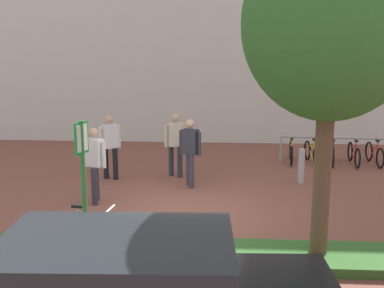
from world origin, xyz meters
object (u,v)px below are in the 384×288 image
(tree_sidewalk, at_px, (331,25))
(person_suited_navy, at_px, (190,149))
(bollard_steel, at_px, (301,166))
(person_shirt_white, at_px, (94,160))
(person_casual_tan, at_px, (110,143))
(bike_at_sign, at_px, (89,234))
(bike_rack_cluster, at_px, (343,153))
(parking_sign_post, at_px, (83,169))
(person_shirt_blue, at_px, (175,141))

(tree_sidewalk, xyz_separation_m, person_suited_navy, (-2.40, 4.16, -2.81))
(tree_sidewalk, bearing_deg, person_suited_navy, 119.96)
(bollard_steel, relative_size, person_shirt_white, 0.52)
(person_casual_tan, bearing_deg, bike_at_sign, -81.15)
(bollard_steel, bearing_deg, bike_rack_cluster, 53.33)
(bike_at_sign, xyz_separation_m, bollard_steel, (4.30, 4.63, 0.10))
(tree_sidewalk, distance_m, bollard_steel, 5.78)
(tree_sidewalk, relative_size, bike_rack_cluster, 1.41)
(bike_at_sign, height_order, bollard_steel, bollard_steel)
(parking_sign_post, xyz_separation_m, bike_rack_cluster, (5.91, 6.89, -1.17))
(parking_sign_post, relative_size, bike_rack_cluster, 0.62)
(person_shirt_blue, distance_m, person_casual_tan, 1.75)
(bike_at_sign, height_order, person_shirt_white, person_shirt_white)
(parking_sign_post, distance_m, person_shirt_blue, 5.30)
(person_shirt_white, bearing_deg, bike_rack_cluster, 32.00)
(parking_sign_post, distance_m, bike_at_sign, 1.18)
(bike_rack_cluster, bearing_deg, bollard_steel, -126.67)
(person_shirt_white, relative_size, person_casual_tan, 1.00)
(person_suited_navy, xyz_separation_m, person_casual_tan, (-2.17, 0.59, 0.00))
(tree_sidewalk, xyz_separation_m, person_shirt_blue, (-2.86, 5.11, -2.81))
(tree_sidewalk, relative_size, parking_sign_post, 2.29)
(parking_sign_post, xyz_separation_m, person_casual_tan, (-0.71, 4.81, -0.53))
(person_casual_tan, bearing_deg, parking_sign_post, -81.58)
(person_shirt_white, relative_size, person_suited_navy, 1.00)
(bike_at_sign, xyz_separation_m, person_casual_tan, (-0.73, 4.69, 0.63))
(bike_at_sign, bearing_deg, person_casual_tan, 98.85)
(bollard_steel, bearing_deg, person_casual_tan, 179.41)
(bollard_steel, distance_m, person_shirt_white, 5.31)
(person_shirt_white, bearing_deg, bike_at_sign, -77.19)
(bike_at_sign, bearing_deg, parking_sign_post, -98.06)
(tree_sidewalk, distance_m, bike_at_sign, 5.15)
(tree_sidewalk, relative_size, person_shirt_white, 3.08)
(parking_sign_post, height_order, person_shirt_white, parking_sign_post)
(person_shirt_white, bearing_deg, person_suited_navy, 34.13)
(parking_sign_post, bearing_deg, bike_at_sign, 81.94)
(bike_rack_cluster, xyz_separation_m, bollard_steel, (-1.59, -2.13, 0.10))
(bike_at_sign, distance_m, bike_rack_cluster, 8.97)
(bike_at_sign, distance_m, bollard_steel, 6.32)
(tree_sidewalk, height_order, person_shirt_white, tree_sidewalk)
(person_shirt_white, distance_m, person_suited_navy, 2.48)
(bike_rack_cluster, height_order, person_casual_tan, person_casual_tan)
(tree_sidewalk, relative_size, bike_at_sign, 3.16)
(person_shirt_white, bearing_deg, parking_sign_post, -78.08)
(tree_sidewalk, bearing_deg, person_casual_tan, 133.91)
(bike_at_sign, relative_size, person_shirt_white, 0.97)
(person_suited_navy, bearing_deg, person_shirt_white, -145.87)
(parking_sign_post, xyz_separation_m, bike_at_sign, (0.02, 0.13, -1.17))
(parking_sign_post, xyz_separation_m, person_shirt_white, (-0.60, 2.83, -0.53))
(bollard_steel, height_order, person_suited_navy, person_suited_navy)
(person_shirt_white, distance_m, person_shirt_blue, 2.83)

